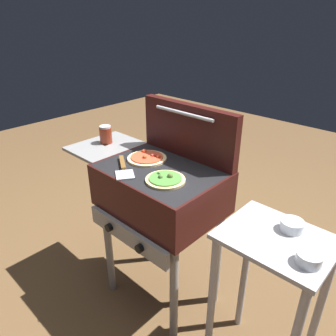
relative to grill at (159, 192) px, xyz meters
The scene contains 10 objects.
ground_plane 0.76m from the grill, 17.39° to the left, with size 8.00×8.00×0.00m, color brown.
grill is the anchor object (origin of this frame).
grill_lid_open 0.37m from the grill, 86.33° to the left, with size 0.63×0.08×0.30m.
pizza_veggie 0.21m from the grill, 32.08° to the right, with size 0.19×0.19×0.04m.
pizza_pepperoni 0.20m from the grill, 164.46° to the left, with size 0.22×0.22×0.04m.
sauce_jar 0.53m from the grill, behind, with size 0.08×0.08×0.11m.
spatula 0.24m from the grill, 133.46° to the right, with size 0.25×0.19×0.02m.
prep_table 0.70m from the grill, ahead, with size 0.44×0.36×0.81m.
topping_bowl_near 0.83m from the grill, ahead, with size 0.10×0.10×0.04m.
topping_bowl_far 0.70m from the grill, ahead, with size 0.10×0.10×0.04m.
Camera 1 is at (1.04, -1.05, 1.63)m, focal length 33.85 mm.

